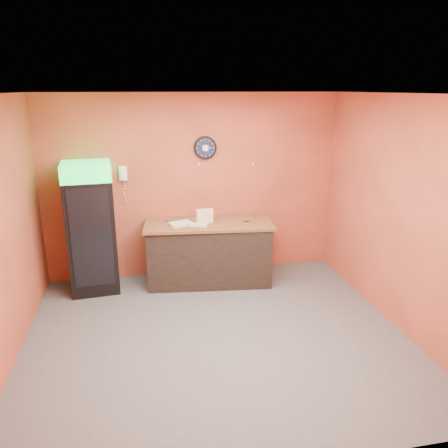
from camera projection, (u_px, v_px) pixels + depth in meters
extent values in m
plane|color=#47474C|center=(216.00, 336.00, 5.26)|extent=(4.50, 4.50, 0.00)
cube|color=#C95238|center=(193.00, 187.00, 6.71)|extent=(4.50, 0.02, 2.80)
cube|color=#C95238|center=(399.00, 214.00, 5.26)|extent=(0.02, 4.00, 2.80)
cube|color=white|center=(215.00, 94.00, 4.42)|extent=(4.50, 4.00, 0.02)
cube|color=black|center=(92.00, 236.00, 6.27)|extent=(0.71, 0.71, 1.64)
cube|color=#1BE746|center=(86.00, 171.00, 5.99)|extent=(0.71, 0.71, 0.23)
cube|color=black|center=(87.00, 239.00, 5.94)|extent=(0.54, 0.07, 1.41)
cube|color=black|center=(209.00, 253.00, 6.65)|extent=(1.89, 1.01, 0.90)
cylinder|color=black|center=(205.00, 148.00, 6.55)|extent=(0.34, 0.05, 0.34)
cylinder|color=#0F1433|center=(205.00, 148.00, 6.52)|extent=(0.30, 0.01, 0.30)
cube|color=white|center=(205.00, 148.00, 6.51)|extent=(0.08, 0.00, 0.08)
cube|color=white|center=(123.00, 173.00, 6.40)|extent=(0.11, 0.07, 0.21)
cube|color=white|center=(123.00, 174.00, 6.35)|extent=(0.05, 0.04, 0.17)
cube|color=brown|center=(209.00, 223.00, 6.51)|extent=(1.97, 1.04, 0.04)
cube|color=#F3E2BD|center=(205.00, 221.00, 6.46)|extent=(0.25, 0.10, 0.05)
cube|color=#F3E2BD|center=(205.00, 218.00, 6.44)|extent=(0.25, 0.10, 0.05)
cube|color=#F3E2BD|center=(205.00, 214.00, 6.43)|extent=(0.25, 0.10, 0.05)
cube|color=#F3E2BD|center=(205.00, 211.00, 6.41)|extent=(0.25, 0.10, 0.05)
cube|color=beige|center=(181.00, 224.00, 6.31)|extent=(0.34, 0.23, 0.04)
cube|color=beige|center=(199.00, 225.00, 6.30)|extent=(0.27, 0.19, 0.04)
cube|color=beige|center=(180.00, 223.00, 6.37)|extent=(0.33, 0.22, 0.04)
cylinder|color=silver|center=(195.00, 221.00, 6.46)|extent=(0.06, 0.06, 0.06)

